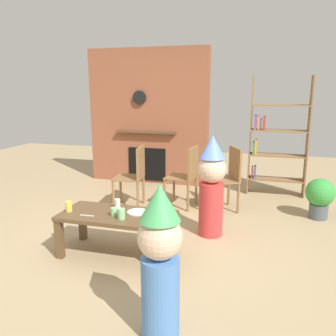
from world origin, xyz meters
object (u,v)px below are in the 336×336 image
Objects in this scene: paper_cup_near_left at (117,204)px; dining_chair_middle at (187,173)px; paper_cup_near_right at (69,206)px; potted_plant_tall at (320,196)px; coffee_table at (118,220)px; child_in_pink at (212,184)px; dining_chair_left at (135,173)px; paper_cup_far_left at (114,212)px; birthday_cake_slice at (155,219)px; paper_plate_rear at (158,212)px; bookshelf at (274,140)px; paper_cup_center at (121,214)px; dining_chair_right at (228,175)px; paper_plate_front at (137,212)px; child_with_cone_hat at (160,259)px.

paper_cup_near_left is 0.12× the size of dining_chair_middle.
potted_plant_tall is at bearing 32.88° from paper_cup_near_right.
child_in_pink is at bearing 41.63° from coffee_table.
dining_chair_left is at bearing 84.14° from paper_cup_near_right.
paper_cup_far_left is at bearing 96.68° from dining_chair_left.
paper_cup_near_left reaches higher than paper_cup_near_right.
paper_plate_rear is at bearing 99.93° from birthday_cake_slice.
coffee_table is 1.50m from dining_chair_left.
child_in_pink is at bearing 43.63° from paper_cup_far_left.
paper_plate_rear is at bearing -114.94° from bookshelf.
bookshelf reaches higher than potted_plant_tall.
paper_cup_center is at bearing -59.41° from paper_cup_near_left.
paper_cup_near_left is 1.10× the size of birthday_cake_slice.
birthday_cake_slice is (0.49, -0.25, -0.02)m from paper_cup_near_left.
paper_cup_near_right is 2.30m from dining_chair_right.
dining_chair_left is (0.16, 1.52, 0.01)m from paper_cup_near_right.
paper_cup_far_left is at bearing 173.42° from birthday_cake_slice.
bookshelf is 1.63m from dining_chair_middle.
birthday_cake_slice is 0.11× the size of dining_chair_right.
coffee_table is 10.95× the size of paper_cup_near_right.
paper_cup_near_left is at bearing -7.10° from child_in_pink.
potted_plant_tall reaches higher than paper_plate_rear.
dining_chair_middle is at bearing -179.46° from potted_plant_tall.
paper_plate_front is at bearing 67.69° from paper_cup_center.
birthday_cake_slice is at bearing 110.64° from dining_chair_left.
child_in_pink is at bearing 56.84° from dining_chair_right.
paper_cup_near_right is 1.61m from child_in_pink.
paper_cup_far_left is 1.76m from dining_chair_middle.
birthday_cake_slice is at bearing 22.88° from child_in_pink.
paper_cup_near_left is 0.10× the size of child_with_cone_hat.
paper_cup_far_left is 0.16× the size of potted_plant_tall.
paper_cup_near_right is 1.00× the size of paper_cup_center.
dining_chair_right is at bearing 64.84° from paper_cup_center.
dining_chair_left is at bearing -11.90° from child_with_cone_hat.
paper_plate_front is 1.30m from child_with_cone_hat.
dining_chair_left is (-0.35, 1.51, 0.02)m from paper_cup_far_left.
dining_chair_right is at bearing -40.07° from child_with_cone_hat.
paper_plate_rear is at bearing 18.42° from coffee_table.
paper_cup_near_left is 0.12× the size of dining_chair_left.
bookshelf is 2.96m from paper_plate_front.
dining_chair_left is at bearing 106.33° from paper_cup_center.
paper_cup_near_right is at bearing -172.42° from coffee_table.
child_in_pink reaches higher than paper_cup_center.
paper_cup_far_left reaches higher than coffee_table.
paper_cup_far_left is at bearing 149.27° from paper_cup_center.
dining_chair_left is at bearing -71.08° from child_in_pink.
paper_cup_far_left is 0.10× the size of dining_chair_right.
paper_cup_far_left is 0.45m from paper_plate_rear.
bookshelf reaches higher than paper_cup_near_right.
paper_cup_far_left is 0.51× the size of paper_plate_rear.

